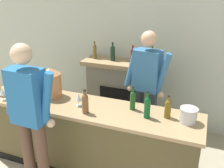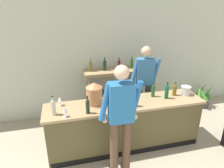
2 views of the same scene
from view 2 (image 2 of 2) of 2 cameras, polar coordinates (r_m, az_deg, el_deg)
The scene contains 17 objects.
wall_back_panel at distance 4.97m, azimuth 0.45°, elevation 7.21°, with size 12.00×0.07×2.75m.
bar_counter at distance 3.90m, azimuth 3.78°, elevation -11.54°, with size 2.94×0.66×0.95m.
fireplace_stone at distance 4.96m, azimuth -0.09°, elevation -2.27°, with size 1.33×0.52×1.50m.
potted_plant_corner at distance 5.98m, azimuth 24.61°, elevation -3.35°, with size 0.45×0.46×0.68m.
person_customer at distance 2.99m, azimuth 2.51°, elevation -9.95°, with size 0.66×0.31×1.87m.
person_bartender at distance 4.41m, azimuth 9.21°, elevation 0.19°, with size 0.65×0.35×1.83m.
copper_dispenser at distance 3.55m, azimuth -5.10°, elevation -2.65°, with size 0.30×0.33×0.41m.
ice_bucket_steel at distance 4.21m, azimuth 20.30°, elevation -1.74°, with size 0.20×0.20×0.17m.
wine_bottle_chardonnay_pale at distance 4.09m, azimuth 17.48°, elevation -1.48°, with size 0.08×0.08×0.27m.
wine_bottle_rose_blush at distance 3.50m, azimuth 6.34°, elevation -4.34°, with size 0.08×0.08×0.30m.
wine_bottle_riesling_slim at distance 3.91m, azimuth 15.38°, elevation -2.01°, with size 0.07×0.07×0.33m.
wine_bottle_cabernet_heavy at distance 3.34m, azimuth -16.40°, elevation -6.23°, with size 0.07×0.07×0.33m.
wine_bottle_merlot_tall at distance 3.28m, azimuth -6.99°, elevation -6.19°, with size 0.06×0.06×0.31m.
wine_bottle_burgundy_dark at distance 3.93m, azimuth 11.70°, elevation -1.74°, with size 0.07×0.07×0.30m.
wine_glass_back_row at distance 3.58m, azimuth 3.05°, elevation -4.04°, with size 0.08×0.08×0.16m.
wine_glass_mid_counter at distance 3.63m, azimuth -14.66°, elevation -4.24°, with size 0.09×0.09×0.17m.
wine_glass_by_dispenser at distance 3.25m, azimuth -13.34°, elevation -7.32°, with size 0.07×0.07×0.17m.
Camera 2 is at (-1.22, -0.08, 2.60)m, focal length 32.00 mm.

